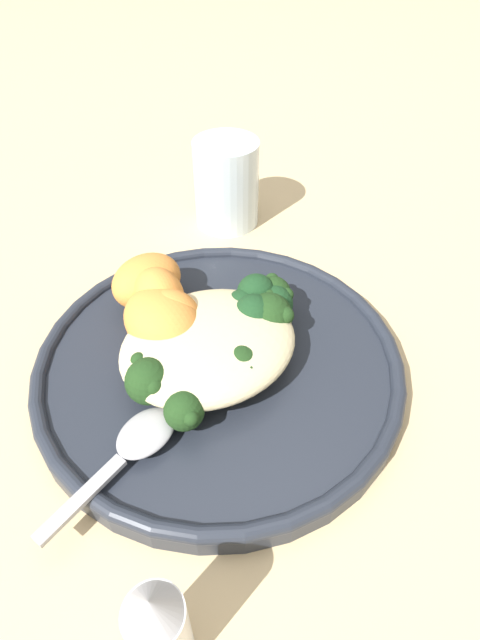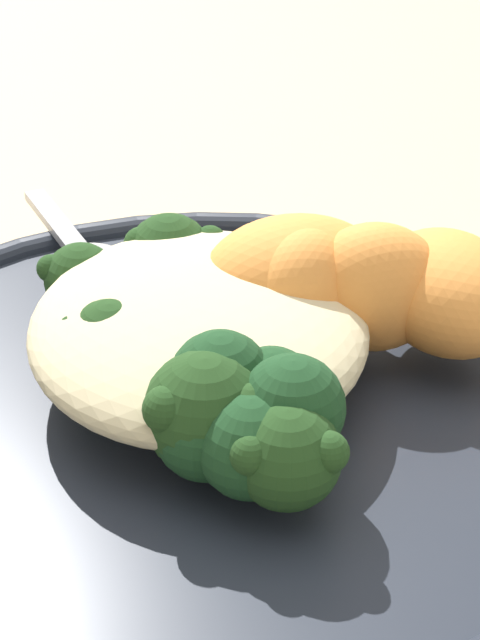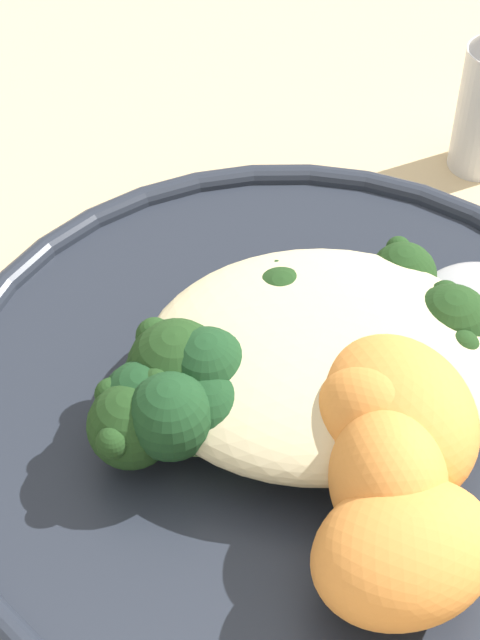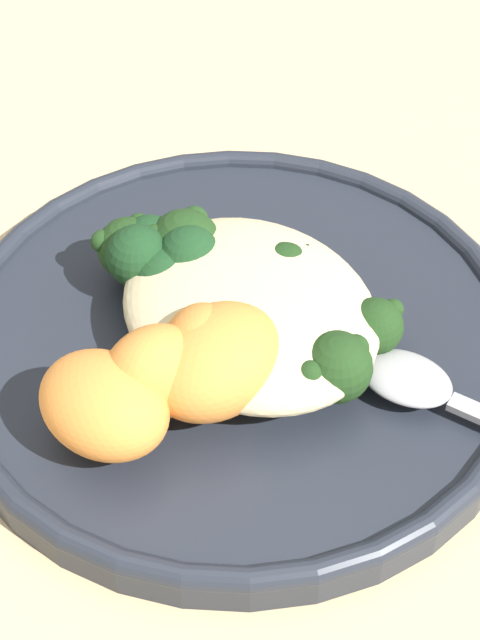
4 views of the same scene
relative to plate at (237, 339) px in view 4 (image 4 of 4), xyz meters
name	(u,v)px [view 4 (image 4 of 4)]	position (x,y,z in m)	size (l,w,h in m)	color
ground_plane	(265,355)	(-0.01, -0.01, -0.01)	(4.00, 4.00, 0.00)	#D6B784
plate	(237,339)	(0.00, 0.00, 0.00)	(0.29, 0.29, 0.02)	#232833
quinoa_mound	(250,310)	(-0.01, 0.00, 0.03)	(0.14, 0.12, 0.03)	beige
broccoli_stalk_0	(301,364)	(-0.05, 0.00, 0.02)	(0.08, 0.07, 0.03)	#8EB25B
broccoli_stalk_1	(334,333)	(-0.04, -0.03, 0.02)	(0.07, 0.10, 0.03)	#8EB25B
broccoli_stalk_2	(271,287)	(0.00, -0.02, 0.02)	(0.04, 0.08, 0.03)	#8EB25B
broccoli_stalk_3	(190,270)	(0.03, 0.01, 0.03)	(0.10, 0.07, 0.04)	#8EB25B
broccoli_stalk_4	(147,272)	(0.05, 0.02, 0.02)	(0.10, 0.03, 0.03)	#8EB25B
sweet_potato_chunk_0	(202,353)	(-0.02, 0.04, 0.03)	(0.05, 0.04, 0.04)	orange
sweet_potato_chunk_1	(104,405)	(-0.02, 0.09, 0.03)	(0.06, 0.05, 0.04)	orange
sweet_potato_chunk_2	(154,374)	(-0.02, 0.06, 0.03)	(0.05, 0.04, 0.05)	orange
sweet_potato_chunk_3	(215,361)	(-0.03, 0.03, 0.03)	(0.07, 0.05, 0.05)	orange
kale_tuft	(164,256)	(0.05, 0.01, 0.03)	(0.06, 0.06, 0.04)	#193D1E
spoon	(423,386)	(-0.09, -0.04, 0.01)	(0.11, 0.06, 0.01)	#A3A3A8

